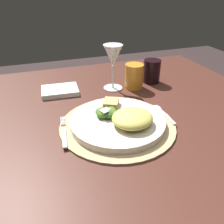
# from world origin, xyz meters

# --- Properties ---
(dining_table) EXTENTS (1.20, 0.97, 0.75)m
(dining_table) POSITION_xyz_m (0.00, 0.00, 0.63)
(dining_table) COLOR #49251C
(dining_table) RESTS_ON ground
(placemat) EXTENTS (0.34, 0.34, 0.01)m
(placemat) POSITION_xyz_m (0.01, -0.08, 0.75)
(placemat) COLOR tan
(placemat) RESTS_ON dining_table
(dinner_plate) EXTENTS (0.28, 0.28, 0.02)m
(dinner_plate) POSITION_xyz_m (0.01, -0.08, 0.76)
(dinner_plate) COLOR silver
(dinner_plate) RESTS_ON placemat
(pasta_serving) EXTENTS (0.15, 0.15, 0.04)m
(pasta_serving) POSITION_xyz_m (0.04, -0.12, 0.79)
(pasta_serving) COLOR #D8CC5D
(pasta_serving) RESTS_ON dinner_plate
(salad_greens) EXTENTS (0.07, 0.07, 0.03)m
(salad_greens) POSITION_xyz_m (-0.02, -0.06, 0.78)
(salad_greens) COLOR #506C22
(salad_greens) RESTS_ON dinner_plate
(bread_piece) EXTENTS (0.07, 0.07, 0.02)m
(bread_piece) POSITION_xyz_m (0.01, -0.01, 0.78)
(bread_piece) COLOR tan
(bread_piece) RESTS_ON dinner_plate
(fork) EXTENTS (0.03, 0.15, 0.00)m
(fork) POSITION_xyz_m (-0.15, -0.08, 0.75)
(fork) COLOR silver
(fork) RESTS_ON placemat
(spoon) EXTENTS (0.02, 0.13, 0.01)m
(spoon) POSITION_xyz_m (0.17, -0.06, 0.75)
(spoon) COLOR silver
(spoon) RESTS_ON placemat
(napkin) EXTENTS (0.14, 0.11, 0.02)m
(napkin) POSITION_xyz_m (-0.12, 0.20, 0.75)
(napkin) COLOR white
(napkin) RESTS_ON dining_table
(wine_glass) EXTENTS (0.07, 0.07, 0.17)m
(wine_glass) POSITION_xyz_m (0.08, 0.18, 0.87)
(wine_glass) COLOR silver
(wine_glass) RESTS_ON dining_table
(amber_tumbler) EXTENTS (0.07, 0.07, 0.10)m
(amber_tumbler) POSITION_xyz_m (0.17, 0.16, 0.79)
(amber_tumbler) COLOR orange
(amber_tumbler) RESTS_ON dining_table
(dark_tumbler) EXTENTS (0.07, 0.07, 0.09)m
(dark_tumbler) POSITION_xyz_m (0.26, 0.19, 0.79)
(dark_tumbler) COLOR black
(dark_tumbler) RESTS_ON dining_table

